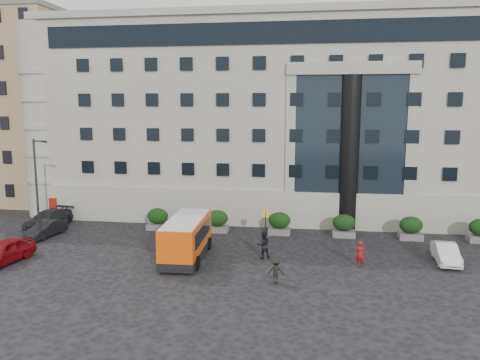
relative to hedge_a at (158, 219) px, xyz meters
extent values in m
plane|color=black|center=(4.00, -7.80, -0.93)|extent=(120.00, 120.00, 0.00)
cube|color=gray|center=(10.00, 14.20, 8.07)|extent=(44.00, 24.00, 18.00)
cylinder|color=black|center=(16.00, 2.50, 5.57)|extent=(1.80, 1.80, 13.00)
cube|color=#917954|center=(-20.00, 12.20, 9.07)|extent=(14.00, 14.00, 20.00)
cube|color=brown|center=(-23.00, 30.20, 10.07)|extent=(13.00, 13.00, 22.00)
cube|color=#5A5A57|center=(0.00, 0.00, -0.68)|extent=(1.80, 1.20, 0.50)
ellipsoid|color=black|center=(0.00, 0.00, 0.24)|extent=(1.80, 1.26, 1.34)
cube|color=#5A5A57|center=(5.20, 0.00, -0.68)|extent=(1.80, 1.20, 0.50)
ellipsoid|color=black|center=(5.20, 0.00, 0.24)|extent=(1.80, 1.26, 1.34)
cube|color=#5A5A57|center=(10.40, 0.00, -0.68)|extent=(1.80, 1.20, 0.50)
ellipsoid|color=black|center=(10.40, 0.00, 0.24)|extent=(1.80, 1.26, 1.34)
cube|color=#5A5A57|center=(15.60, 0.00, -0.68)|extent=(1.80, 1.20, 0.50)
ellipsoid|color=black|center=(15.60, 0.00, 0.24)|extent=(1.80, 1.26, 1.34)
cube|color=#5A5A57|center=(20.80, 0.00, -0.68)|extent=(1.80, 1.20, 0.50)
ellipsoid|color=black|center=(20.80, 0.00, 0.24)|extent=(1.80, 1.26, 1.34)
cube|color=#5A5A57|center=(26.00, 0.00, -0.68)|extent=(1.80, 1.20, 0.50)
cylinder|color=#262628|center=(-8.00, -4.80, 3.07)|extent=(0.16, 0.16, 8.00)
cylinder|color=#262628|center=(-7.55, -4.80, 6.92)|extent=(0.90, 0.12, 0.12)
cube|color=black|center=(-7.10, -4.80, 6.87)|extent=(0.35, 0.18, 0.14)
cylinder|color=#262628|center=(9.50, -2.80, 0.32)|extent=(0.08, 0.08, 2.50)
cube|color=yellow|center=(9.50, -2.80, 1.37)|extent=(0.50, 0.06, 0.45)
cube|color=#ED4D0B|center=(4.42, -7.15, 0.74)|extent=(2.54, 6.82, 2.24)
cube|color=black|center=(4.42, -7.15, -0.48)|extent=(2.58, 6.86, 0.55)
cube|color=black|center=(4.42, -7.15, 0.95)|extent=(2.55, 5.34, 1.01)
cube|color=silver|center=(4.42, -7.15, 1.82)|extent=(2.42, 6.48, 0.18)
cylinder|color=black|center=(3.34, -9.35, -0.48)|extent=(0.31, 0.91, 0.90)
cylinder|color=black|center=(5.65, -9.27, -0.48)|extent=(0.31, 0.91, 0.90)
cylinder|color=black|center=(3.19, -5.03, -0.48)|extent=(0.31, 0.91, 0.90)
cylinder|color=black|center=(5.50, -4.96, -0.48)|extent=(0.31, 0.91, 0.90)
cube|color=maroon|center=(-10.83, 5.41, 0.66)|extent=(3.22, 4.16, 2.56)
cube|color=maroon|center=(-10.15, 2.84, 0.25)|extent=(2.59, 2.16, 1.74)
cube|color=black|center=(-9.97, 2.14, 0.61)|extent=(1.91, 0.61, 0.82)
cylinder|color=black|center=(-11.26, 2.65, -0.50)|extent=(0.48, 0.90, 0.86)
cylinder|color=black|center=(-9.09, 3.22, -0.50)|extent=(0.48, 0.90, 0.86)
cylinder|color=black|center=(-12.13, 5.91, -0.50)|extent=(0.48, 0.90, 0.86)
cylinder|color=black|center=(-9.95, 6.49, -0.50)|extent=(0.48, 0.90, 0.86)
imported|color=maroon|center=(-7.50, -9.95, -0.14)|extent=(2.58, 4.89, 1.59)
imported|color=black|center=(-8.25, -3.44, -0.29)|extent=(1.89, 4.01, 1.27)
imported|color=black|center=(-9.68, -0.75, -0.19)|extent=(2.76, 5.34, 1.48)
imported|color=black|center=(-12.99, 5.92, -0.26)|extent=(2.94, 5.11, 1.34)
imported|color=white|center=(21.98, -5.44, -0.28)|extent=(1.61, 3.99, 1.29)
imported|color=#9E0F15|center=(16.14, -7.06, -0.08)|extent=(0.70, 0.55, 1.71)
imported|color=black|center=(9.69, -6.41, 0.03)|extent=(1.12, 1.00, 1.92)
imported|color=black|center=(10.88, -10.87, -0.16)|extent=(1.05, 0.69, 1.53)
camera|label=1|loc=(12.63, -37.51, 9.56)|focal=35.00mm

